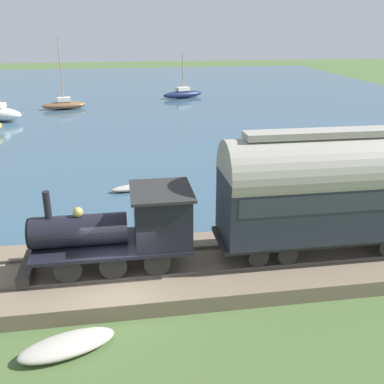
% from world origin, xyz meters
% --- Properties ---
extents(ground_plane, '(200.00, 200.00, 0.00)m').
position_xyz_m(ground_plane, '(0.00, 0.00, 0.00)').
color(ground_plane, '#476033').
extents(harbor_water, '(80.00, 80.00, 0.01)m').
position_xyz_m(harbor_water, '(43.95, 0.00, 0.00)').
color(harbor_water, '#38566B').
rests_on(harbor_water, ground).
extents(rail_embankment, '(4.88, 56.00, 0.71)m').
position_xyz_m(rail_embankment, '(1.21, 0.00, 0.29)').
color(rail_embankment, '#756651').
rests_on(rail_embankment, ground).
extents(steam_locomotive, '(2.48, 6.12, 3.01)m').
position_xyz_m(steam_locomotive, '(1.21, -0.40, 2.29)').
color(steam_locomotive, black).
rests_on(steam_locomotive, rail_embankment).
extents(passenger_coach, '(2.57, 8.84, 4.76)m').
position_xyz_m(passenger_coach, '(1.21, -8.08, 3.29)').
color(passenger_coach, black).
rests_on(passenger_coach, rail_embankment).
extents(sailboat_brown, '(2.58, 4.97, 7.53)m').
position_xyz_m(sailboat_brown, '(37.75, 5.77, 0.51)').
color(sailboat_brown, brown).
rests_on(sailboat_brown, harbor_water).
extents(sailboat_navy, '(3.22, 5.60, 5.49)m').
position_xyz_m(sailboat_navy, '(43.36, -8.22, 0.53)').
color(sailboat_navy, '#192347').
rests_on(sailboat_navy, harbor_water).
extents(rowboat_off_pier, '(1.27, 2.53, 0.35)m').
position_xyz_m(rowboat_off_pier, '(10.78, -0.76, 0.18)').
color(rowboat_off_pier, '#B7B2A3').
rests_on(rowboat_off_pier, harbor_water).
extents(beached_dinghy, '(1.88, 3.00, 0.44)m').
position_xyz_m(beached_dinghy, '(-2.40, 1.58, 0.22)').
color(beached_dinghy, '#B7B2A3').
rests_on(beached_dinghy, ground).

